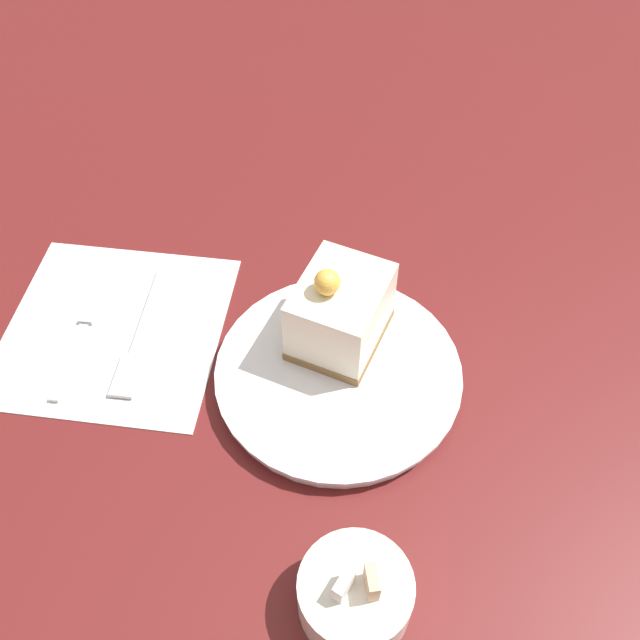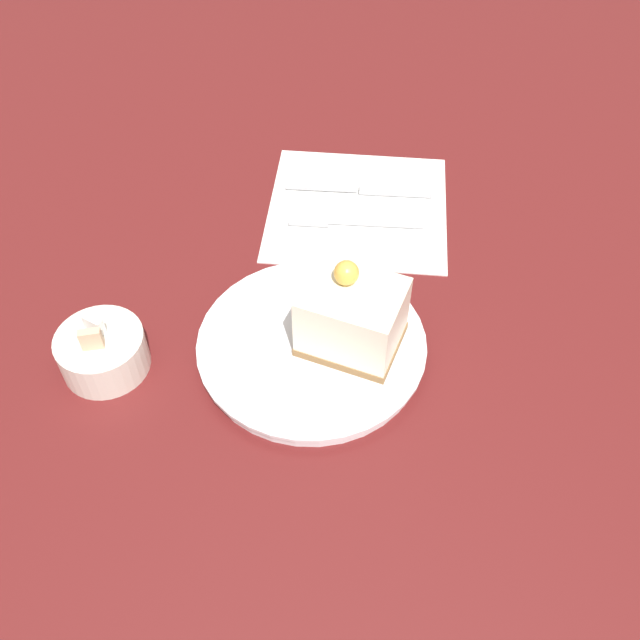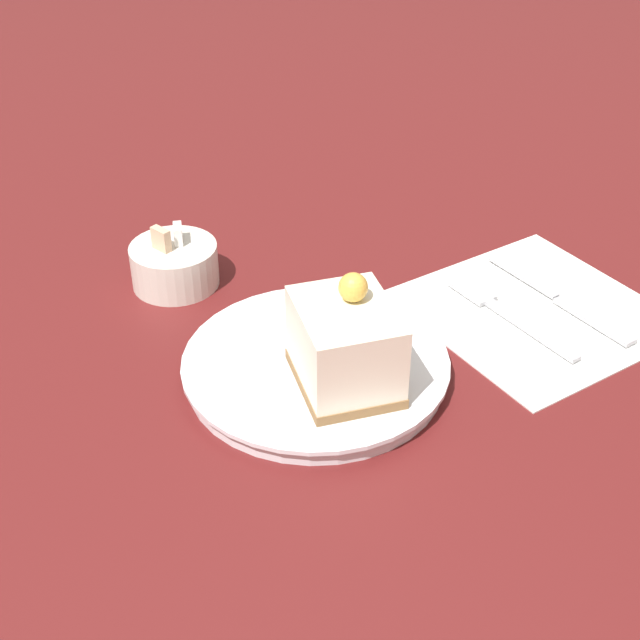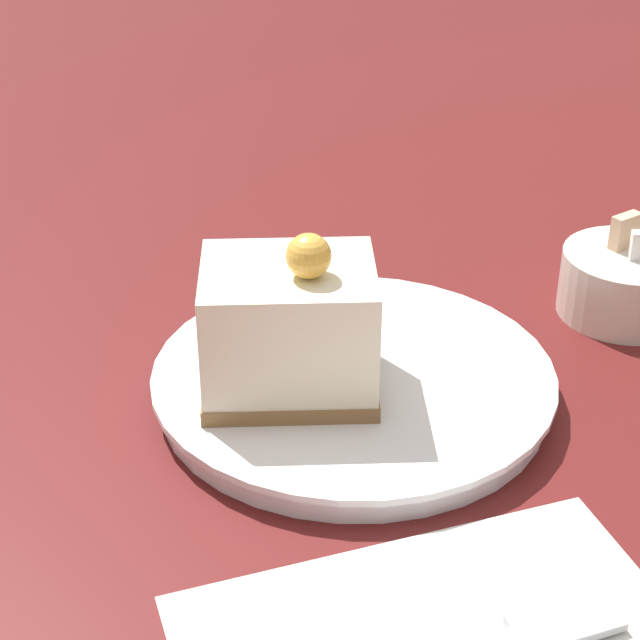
% 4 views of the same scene
% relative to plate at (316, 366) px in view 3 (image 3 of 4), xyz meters
% --- Properties ---
extents(ground_plane, '(4.00, 4.00, 0.00)m').
position_rel_plate_xyz_m(ground_plane, '(0.02, 0.02, -0.01)').
color(ground_plane, '#5B1919').
extents(plate, '(0.22, 0.22, 0.02)m').
position_rel_plate_xyz_m(plate, '(0.00, 0.00, 0.00)').
color(plate, white).
rests_on(plate, ground_plane).
extents(cake_slice, '(0.10, 0.11, 0.09)m').
position_rel_plate_xyz_m(cake_slice, '(0.00, -0.04, 0.04)').
color(cake_slice, olive).
rests_on(cake_slice, plate).
extents(napkin, '(0.21, 0.21, 0.00)m').
position_rel_plate_xyz_m(napkin, '(0.22, -0.03, -0.01)').
color(napkin, white).
rests_on(napkin, ground_plane).
extents(fork, '(0.02, 0.16, 0.00)m').
position_rel_plate_xyz_m(fork, '(0.19, -0.01, -0.01)').
color(fork, '#B2B2B7').
rests_on(fork, napkin).
extents(knife, '(0.02, 0.17, 0.00)m').
position_rel_plate_xyz_m(knife, '(0.25, -0.04, -0.01)').
color(knife, '#B2B2B7').
rests_on(knife, napkin).
extents(sugar_bowl, '(0.08, 0.08, 0.06)m').
position_rel_plate_xyz_m(sugar_bowl, '(-0.04, 0.20, 0.01)').
color(sugar_bowl, silver).
rests_on(sugar_bowl, ground_plane).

